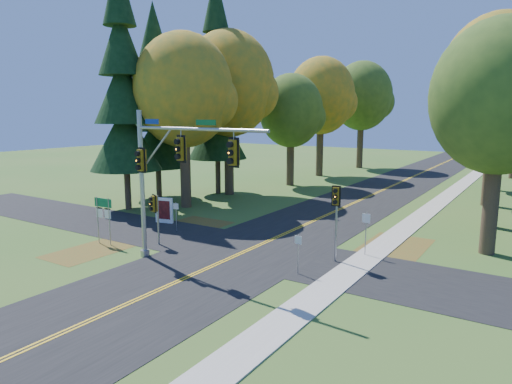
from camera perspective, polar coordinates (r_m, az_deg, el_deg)
The scene contains 29 objects.
ground at distance 24.76m, azimuth -3.48°, elevation -8.39°, with size 160.00×160.00×0.00m, color #315D21.
road_main at distance 24.76m, azimuth -3.48°, elevation -8.36°, with size 8.00×160.00×0.02m, color black.
road_cross at distance 26.31m, azimuth -0.87°, elevation -7.24°, with size 60.00×6.00×0.02m, color black.
centerline_left at distance 24.81m, azimuth -3.67°, elevation -8.29°, with size 0.10×160.00×0.01m, color gold.
centerline_right at distance 24.69m, azimuth -3.29°, elevation -8.37°, with size 0.10×160.00×0.01m, color gold.
sidewalk_east at distance 21.85m, azimuth 9.98°, elevation -10.96°, with size 1.60×160.00×0.06m, color #9E998E.
leaf_patch_w_near at distance 31.69m, azimuth -8.68°, elevation -4.40°, with size 4.00×6.00×0.00m, color brown.
leaf_patch_e at distance 27.05m, azimuth 16.19°, elevation -7.17°, with size 3.50×8.00×0.00m, color brown.
leaf_patch_w_far at distance 27.84m, azimuth -19.91°, elevation -6.89°, with size 3.00×5.00×0.00m, color brown.
tree_w_a at distance 37.88m, azimuth -8.90°, elevation 12.36°, with size 8.00×8.00×14.15m.
tree_e_a at distance 27.79m, azimuth 28.37°, elevation 10.32°, with size 7.20×7.20×12.73m.
tree_w_b at distance 43.67m, azimuth -3.33°, elevation 13.26°, with size 8.60×8.60×15.38m.
tree_e_b at distance 34.63m, azimuth 28.40°, elevation 10.60°, with size 7.60×7.60×13.33m.
tree_w_c at distance 49.35m, azimuth 4.49°, elevation 10.04°, with size 6.80×6.80×11.91m.
tree_e_c at distance 42.89m, azimuth 28.05°, elevation 12.62°, with size 8.80×8.80×15.79m.
tree_w_d at distance 57.44m, azimuth 8.23°, elevation 11.76°, with size 8.20×8.20×14.56m.
tree_e_d at distance 51.99m, azimuth 28.08°, elevation 9.24°, with size 7.00×7.00×12.32m.
tree_w_e at distance 67.07m, azimuth 13.18°, elevation 11.57°, with size 8.40×8.40×14.97m.
pine_a at distance 37.88m, azimuth -16.27°, elevation 11.63°, with size 5.60×5.60×19.48m.
pine_b at distance 42.36m, azimuth -12.38°, elevation 10.18°, with size 5.60×5.60×17.31m.
pine_c at distance 44.17m, azimuth -4.92°, elevation 12.33°, with size 5.60×5.60×20.56m.
traffic_mast at distance 23.29m, azimuth -11.03°, elevation 3.11°, with size 8.68×1.24×7.90m.
east_signal_pole at distance 23.74m, azimuth 9.97°, elevation -1.55°, with size 0.47×0.55×4.10m.
ped_signal_pole at distance 27.36m, azimuth -12.56°, elevation -1.90°, with size 0.46×0.56×3.06m.
route_sign_cluster at distance 28.49m, azimuth -18.55°, elevation -2.28°, with size 1.33×0.17×2.85m.
info_kiosk at distance 33.07m, azimuth -11.42°, elevation -2.27°, with size 1.33×0.51×1.83m.
reg_sign_e_north at distance 25.58m, azimuth 13.59°, elevation -4.16°, with size 0.47×0.09×2.44m.
reg_sign_e_south at distance 22.21m, azimuth 5.29°, elevation -6.87°, with size 0.38×0.08×1.99m.
reg_sign_w at distance 30.60m, azimuth -9.97°, elevation -2.40°, with size 0.36×0.13×1.94m.
Camera 1 is at (14.01, -18.90, 7.72)m, focal length 32.00 mm.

